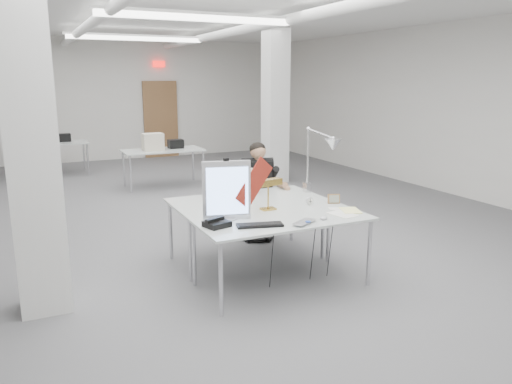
{
  "coord_description": "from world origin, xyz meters",
  "views": [
    {
      "loc": [
        -2.37,
        -6.89,
        2.16
      ],
      "look_at": [
        -0.07,
        -2.0,
        0.93
      ],
      "focal_mm": 35.0,
      "sensor_mm": 36.0,
      "label": 1
    }
  ],
  "objects_px": {
    "desk_phone": "(217,224)",
    "beige_monitor": "(231,184)",
    "bankers_lamp": "(268,193)",
    "architect_lamp": "(318,159)",
    "desk_main": "(282,219)",
    "office_chair": "(256,198)",
    "laptop": "(308,223)",
    "seated_person": "(258,175)",
    "monitor": "(226,191)"
  },
  "relations": [
    {
      "from": "desk_main",
      "to": "seated_person",
      "type": "xyz_separation_m",
      "value": [
        0.45,
        1.54,
        0.16
      ]
    },
    {
      "from": "seated_person",
      "to": "bankers_lamp",
      "type": "xyz_separation_m",
      "value": [
        -0.44,
        -1.19,
        0.04
      ]
    },
    {
      "from": "office_chair",
      "to": "laptop",
      "type": "relative_size",
      "value": 3.78
    },
    {
      "from": "office_chair",
      "to": "bankers_lamp",
      "type": "xyz_separation_m",
      "value": [
        -0.44,
        -1.24,
        0.36
      ]
    },
    {
      "from": "laptop",
      "to": "desk_phone",
      "type": "distance_m",
      "value": 0.9
    },
    {
      "from": "desk_phone",
      "to": "beige_monitor",
      "type": "height_order",
      "value": "beige_monitor"
    },
    {
      "from": "desk_main",
      "to": "office_chair",
      "type": "distance_m",
      "value": 1.66
    },
    {
      "from": "office_chair",
      "to": "monitor",
      "type": "height_order",
      "value": "monitor"
    },
    {
      "from": "seated_person",
      "to": "monitor",
      "type": "height_order",
      "value": "seated_person"
    },
    {
      "from": "desk_main",
      "to": "office_chair",
      "type": "xyz_separation_m",
      "value": [
        0.45,
        1.59,
        -0.17
      ]
    },
    {
      "from": "seated_person",
      "to": "bankers_lamp",
      "type": "bearing_deg",
      "value": -94.39
    },
    {
      "from": "monitor",
      "to": "architect_lamp",
      "type": "xyz_separation_m",
      "value": [
        1.4,
        0.49,
        0.16
      ]
    },
    {
      "from": "office_chair",
      "to": "architect_lamp",
      "type": "bearing_deg",
      "value": -50.44
    },
    {
      "from": "monitor",
      "to": "bankers_lamp",
      "type": "xyz_separation_m",
      "value": [
        0.56,
        0.17,
        -0.12
      ]
    },
    {
      "from": "bankers_lamp",
      "to": "desk_phone",
      "type": "distance_m",
      "value": 0.84
    },
    {
      "from": "laptop",
      "to": "architect_lamp",
      "type": "height_order",
      "value": "architect_lamp"
    },
    {
      "from": "desk_phone",
      "to": "bankers_lamp",
      "type": "bearing_deg",
      "value": 10.69
    },
    {
      "from": "desk_main",
      "to": "beige_monitor",
      "type": "relative_size",
      "value": 4.66
    },
    {
      "from": "desk_main",
      "to": "beige_monitor",
      "type": "bearing_deg",
      "value": 98.92
    },
    {
      "from": "laptop",
      "to": "architect_lamp",
      "type": "distance_m",
      "value": 1.33
    },
    {
      "from": "beige_monitor",
      "to": "laptop",
      "type": "bearing_deg",
      "value": -100.65
    },
    {
      "from": "desk_main",
      "to": "desk_phone",
      "type": "relative_size",
      "value": 8.06
    },
    {
      "from": "office_chair",
      "to": "monitor",
      "type": "distance_m",
      "value": 1.79
    },
    {
      "from": "bankers_lamp",
      "to": "architect_lamp",
      "type": "bearing_deg",
      "value": 11.48
    },
    {
      "from": "desk_main",
      "to": "desk_phone",
      "type": "distance_m",
      "value": 0.73
    },
    {
      "from": "desk_main",
      "to": "seated_person",
      "type": "distance_m",
      "value": 1.61
    },
    {
      "from": "bankers_lamp",
      "to": "desk_phone",
      "type": "relative_size",
      "value": 1.64
    },
    {
      "from": "laptop",
      "to": "beige_monitor",
      "type": "xyz_separation_m",
      "value": [
        -0.27,
        1.34,
        0.17
      ]
    },
    {
      "from": "seated_person",
      "to": "architect_lamp",
      "type": "xyz_separation_m",
      "value": [
        0.4,
        -0.86,
        0.32
      ]
    },
    {
      "from": "desk_phone",
      "to": "beige_monitor",
      "type": "bearing_deg",
      "value": 44.93
    },
    {
      "from": "office_chair",
      "to": "beige_monitor",
      "type": "height_order",
      "value": "office_chair"
    },
    {
      "from": "laptop",
      "to": "bankers_lamp",
      "type": "bearing_deg",
      "value": 68.07
    },
    {
      "from": "laptop",
      "to": "architect_lamp",
      "type": "bearing_deg",
      "value": 23.39
    },
    {
      "from": "desk_main",
      "to": "beige_monitor",
      "type": "distance_m",
      "value": 1.03
    },
    {
      "from": "laptop",
      "to": "beige_monitor",
      "type": "height_order",
      "value": "beige_monitor"
    },
    {
      "from": "seated_person",
      "to": "desk_phone",
      "type": "distance_m",
      "value": 1.96
    },
    {
      "from": "monitor",
      "to": "bankers_lamp",
      "type": "distance_m",
      "value": 0.59
    },
    {
      "from": "architect_lamp",
      "to": "desk_main",
      "type": "bearing_deg",
      "value": -135.91
    },
    {
      "from": "monitor",
      "to": "architect_lamp",
      "type": "bearing_deg",
      "value": 33.14
    },
    {
      "from": "office_chair",
      "to": "desk_phone",
      "type": "relative_size",
      "value": 5.16
    },
    {
      "from": "office_chair",
      "to": "architect_lamp",
      "type": "xyz_separation_m",
      "value": [
        0.4,
        -0.91,
        0.64
      ]
    },
    {
      "from": "bankers_lamp",
      "to": "architect_lamp",
      "type": "relative_size",
      "value": 0.39
    },
    {
      "from": "desk_main",
      "to": "laptop",
      "type": "xyz_separation_m",
      "value": [
        0.11,
        -0.33,
        0.02
      ]
    },
    {
      "from": "seated_person",
      "to": "monitor",
      "type": "bearing_deg",
      "value": -110.34
    },
    {
      "from": "laptop",
      "to": "architect_lamp",
      "type": "relative_size",
      "value": 0.33
    },
    {
      "from": "monitor",
      "to": "laptop",
      "type": "height_order",
      "value": "monitor"
    },
    {
      "from": "bankers_lamp",
      "to": "architect_lamp",
      "type": "height_order",
      "value": "architect_lamp"
    },
    {
      "from": "bankers_lamp",
      "to": "desk_phone",
      "type": "bearing_deg",
      "value": -163.25
    },
    {
      "from": "monitor",
      "to": "beige_monitor",
      "type": "bearing_deg",
      "value": 78.33
    },
    {
      "from": "beige_monitor",
      "to": "desk_phone",
      "type": "bearing_deg",
      "value": -141.25
    }
  ]
}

